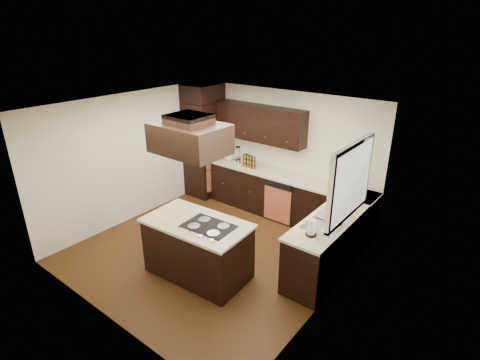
# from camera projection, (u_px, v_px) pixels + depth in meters

# --- Properties ---
(floor) EXTENTS (4.20, 4.20, 0.02)m
(floor) POSITION_uv_depth(u_px,v_px,m) (214.00, 250.00, 6.54)
(floor) COLOR brown
(floor) RESTS_ON ground
(ceiling) EXTENTS (4.20, 4.20, 0.02)m
(ceiling) POSITION_uv_depth(u_px,v_px,m) (210.00, 106.00, 5.58)
(ceiling) COLOR silver
(ceiling) RESTS_ON ground
(wall_back) EXTENTS (4.20, 0.02, 2.50)m
(wall_back) POSITION_uv_depth(u_px,v_px,m) (282.00, 152.00, 7.60)
(wall_back) COLOR white
(wall_back) RESTS_ON ground
(wall_front) EXTENTS (4.20, 0.02, 2.50)m
(wall_front) POSITION_uv_depth(u_px,v_px,m) (96.00, 238.00, 4.52)
(wall_front) COLOR white
(wall_front) RESTS_ON ground
(wall_left) EXTENTS (0.02, 4.20, 2.50)m
(wall_left) POSITION_uv_depth(u_px,v_px,m) (131.00, 158.00, 7.26)
(wall_left) COLOR white
(wall_left) RESTS_ON ground
(wall_right) EXTENTS (0.02, 4.20, 2.50)m
(wall_right) POSITION_uv_depth(u_px,v_px,m) (333.00, 223.00, 4.86)
(wall_right) COLOR white
(wall_right) RESTS_ON ground
(oven_column) EXTENTS (0.65, 0.75, 2.12)m
(oven_column) POSITION_uv_depth(u_px,v_px,m) (204.00, 149.00, 8.38)
(oven_column) COLOR black
(oven_column) RESTS_ON floor
(wall_oven_face) EXTENTS (0.05, 0.62, 0.78)m
(wall_oven_face) POSITION_uv_depth(u_px,v_px,m) (216.00, 150.00, 8.16)
(wall_oven_face) COLOR #C7694A
(wall_oven_face) RESTS_ON oven_column
(base_cabinets_back) EXTENTS (2.93, 0.60, 0.88)m
(base_cabinets_back) POSITION_uv_depth(u_px,v_px,m) (273.00, 194.00, 7.66)
(base_cabinets_back) COLOR black
(base_cabinets_back) RESTS_ON floor
(base_cabinets_right) EXTENTS (0.60, 2.40, 0.88)m
(base_cabinets_right) POSITION_uv_depth(u_px,v_px,m) (335.00, 240.00, 6.01)
(base_cabinets_right) COLOR black
(base_cabinets_right) RESTS_ON floor
(countertop_back) EXTENTS (2.93, 0.63, 0.04)m
(countertop_back) POSITION_uv_depth(u_px,v_px,m) (274.00, 173.00, 7.48)
(countertop_back) COLOR beige
(countertop_back) RESTS_ON base_cabinets_back
(countertop_right) EXTENTS (0.63, 2.40, 0.04)m
(countertop_right) POSITION_uv_depth(u_px,v_px,m) (337.00, 214.00, 5.84)
(countertop_right) COLOR beige
(countertop_right) RESTS_ON base_cabinets_right
(upper_cabinets) EXTENTS (2.00, 0.34, 0.72)m
(upper_cabinets) POSITION_uv_depth(u_px,v_px,m) (260.00, 123.00, 7.50)
(upper_cabinets) COLOR black
(upper_cabinets) RESTS_ON wall_back
(dishwasher_front) EXTENTS (0.60, 0.05, 0.72)m
(dishwasher_front) POSITION_uv_depth(u_px,v_px,m) (278.00, 204.00, 7.30)
(dishwasher_front) COLOR #C7694A
(dishwasher_front) RESTS_ON floor
(window_frame) EXTENTS (0.06, 1.32, 1.12)m
(window_frame) POSITION_uv_depth(u_px,v_px,m) (351.00, 181.00, 5.13)
(window_frame) COLOR white
(window_frame) RESTS_ON wall_right
(window_pane) EXTENTS (0.00, 1.20, 1.00)m
(window_pane) POSITION_uv_depth(u_px,v_px,m) (353.00, 182.00, 5.12)
(window_pane) COLOR white
(window_pane) RESTS_ON wall_right
(curtain_left) EXTENTS (0.02, 0.34, 0.90)m
(curtain_left) POSITION_uv_depth(u_px,v_px,m) (334.00, 186.00, 4.84)
(curtain_left) COLOR #F7EBC1
(curtain_left) RESTS_ON wall_right
(curtain_right) EXTENTS (0.02, 0.34, 0.90)m
(curtain_right) POSITION_uv_depth(u_px,v_px,m) (359.00, 168.00, 5.45)
(curtain_right) COLOR #F7EBC1
(curtain_right) RESTS_ON wall_right
(sink_rim) EXTENTS (0.52, 0.84, 0.01)m
(sink_rim) POSITION_uv_depth(u_px,v_px,m) (328.00, 222.00, 5.56)
(sink_rim) COLOR silver
(sink_rim) RESTS_ON countertop_right
(island) EXTENTS (1.59, 0.94, 0.88)m
(island) POSITION_uv_depth(u_px,v_px,m) (198.00, 249.00, 5.75)
(island) COLOR black
(island) RESTS_ON floor
(island_top) EXTENTS (1.65, 1.00, 0.04)m
(island_top) POSITION_uv_depth(u_px,v_px,m) (197.00, 223.00, 5.58)
(island_top) COLOR beige
(island_top) RESTS_ON island
(cooktop) EXTENTS (0.76, 0.53, 0.01)m
(cooktop) POSITION_uv_depth(u_px,v_px,m) (209.00, 226.00, 5.44)
(cooktop) COLOR black
(cooktop) RESTS_ON island_top
(range_hood) EXTENTS (1.05, 0.72, 0.42)m
(range_hood) POSITION_uv_depth(u_px,v_px,m) (190.00, 138.00, 5.25)
(range_hood) COLOR black
(range_hood) RESTS_ON ceiling
(hood_duct) EXTENTS (0.55, 0.50, 0.13)m
(hood_duct) POSITION_uv_depth(u_px,v_px,m) (189.00, 119.00, 5.15)
(hood_duct) COLOR black
(hood_duct) RESTS_ON ceiling
(blender_base) EXTENTS (0.15, 0.15, 0.10)m
(blender_base) POSITION_uv_depth(u_px,v_px,m) (238.00, 162.00, 7.89)
(blender_base) COLOR silver
(blender_base) RESTS_ON countertop_back
(blender_pitcher) EXTENTS (0.13, 0.13, 0.26)m
(blender_pitcher) POSITION_uv_depth(u_px,v_px,m) (238.00, 153.00, 7.82)
(blender_pitcher) COLOR silver
(blender_pitcher) RESTS_ON blender_base
(spice_rack) EXTENTS (0.32, 0.15, 0.26)m
(spice_rack) POSITION_uv_depth(u_px,v_px,m) (249.00, 161.00, 7.66)
(spice_rack) COLOR black
(spice_rack) RESTS_ON countertop_back
(mixing_bowl) EXTENTS (0.31, 0.31, 0.07)m
(mixing_bowl) POSITION_uv_depth(u_px,v_px,m) (228.00, 158.00, 8.14)
(mixing_bowl) COLOR white
(mixing_bowl) RESTS_ON countertop_back
(soap_bottle) EXTENTS (0.09, 0.09, 0.19)m
(soap_bottle) POSITION_uv_depth(u_px,v_px,m) (343.00, 204.00, 5.91)
(soap_bottle) COLOR white
(soap_bottle) RESTS_ON countertop_right
(paper_towel) EXTENTS (0.15, 0.15, 0.24)m
(paper_towel) POSITION_uv_depth(u_px,v_px,m) (311.00, 228.00, 5.17)
(paper_towel) COLOR white
(paper_towel) RESTS_ON countertop_right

